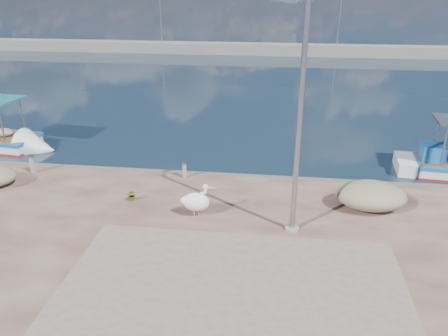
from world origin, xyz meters
TOP-DOWN VIEW (x-y plane):
  - ground at (0.00, 0.00)m, footprint 1400.00×1400.00m
  - quay_patch at (1.00, -3.00)m, footprint 9.00×7.00m
  - breakwater at (-0.00, 40.00)m, footprint 120.00×2.20m
  - pelican at (-0.62, 1.46)m, footprint 1.23×0.68m
  - lamp_post at (2.56, 1.00)m, footprint 0.44×0.96m
  - bollard_near at (-1.69, 4.47)m, footprint 0.22×0.22m
  - bollard_far at (-8.03, 4.15)m, footprint 0.25×0.25m
  - potted_plant at (-3.16, 2.28)m, footprint 0.44×0.41m
  - net_pile_c at (5.28, 2.81)m, footprint 2.42×1.73m

SIDE VIEW (x-z plane):
  - ground at x=0.00m, z-range 0.00..0.00m
  - quay_patch at x=1.00m, z-range 0.50..0.51m
  - breakwater at x=0.00m, z-range -3.15..4.35m
  - potted_plant at x=-3.16m, z-range 0.50..0.91m
  - bollard_near at x=-1.69m, z-range 0.53..1.19m
  - bollard_far at x=-8.03m, z-range 0.53..1.28m
  - net_pile_c at x=5.28m, z-range 0.50..1.45m
  - pelican at x=-0.62m, z-range 0.47..1.64m
  - lamp_post at x=2.56m, z-range 0.30..7.30m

